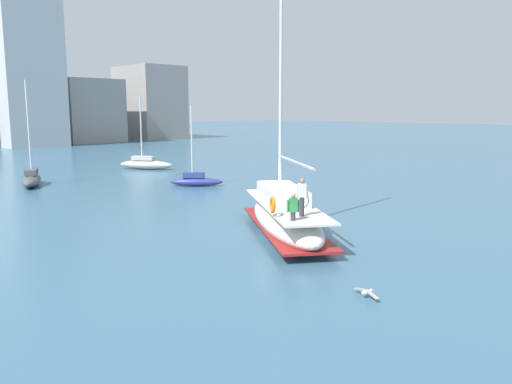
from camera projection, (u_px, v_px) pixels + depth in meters
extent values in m
plane|color=#38607A|center=(284.00, 228.00, 25.23)|extent=(400.00, 400.00, 0.00)
ellipsoid|color=white|center=(285.00, 220.00, 23.72)|extent=(7.27, 9.35, 1.40)
cube|color=maroon|center=(285.00, 227.00, 23.77)|extent=(7.18, 9.20, 0.10)
cube|color=beige|center=(285.00, 205.00, 23.60)|extent=(6.85, 8.84, 0.08)
cube|color=white|center=(282.00, 194.00, 24.24)|extent=(3.77, 4.53, 0.70)
cylinder|color=silver|center=(281.00, 68.00, 23.76)|extent=(0.16, 0.16, 12.55)
cylinder|color=#B7B7BC|center=(295.00, 162.00, 21.62)|extent=(3.26, 4.88, 0.12)
cylinder|color=silver|center=(267.00, 181.00, 27.81)|extent=(0.79, 0.54, 0.06)
torus|color=orange|center=(272.00, 205.00, 20.75)|extent=(0.50, 0.66, 0.70)
cylinder|color=#33333D|center=(302.00, 207.00, 20.73)|extent=(0.20, 0.20, 0.80)
cube|color=white|center=(302.00, 190.00, 20.62)|extent=(0.38, 0.34, 0.56)
sphere|color=#9E7051|center=(302.00, 181.00, 20.56)|extent=(0.20, 0.20, 0.20)
cylinder|color=white|center=(297.00, 192.00, 20.59)|extent=(0.09, 0.09, 0.50)
cylinder|color=white|center=(307.00, 191.00, 20.67)|extent=(0.09, 0.09, 0.50)
cylinder|color=#33333D|center=(293.00, 216.00, 19.97)|extent=(0.20, 0.20, 0.35)
cube|color=#338C4C|center=(293.00, 205.00, 19.90)|extent=(0.38, 0.34, 0.56)
sphere|color=tan|center=(293.00, 195.00, 19.83)|extent=(0.20, 0.20, 0.20)
cylinder|color=#338C4C|center=(288.00, 206.00, 19.87)|extent=(0.09, 0.09, 0.50)
cylinder|color=#338C4C|center=(299.00, 206.00, 19.94)|extent=(0.09, 0.09, 0.50)
torus|color=silver|center=(300.00, 200.00, 20.93)|extent=(0.67, 0.47, 0.76)
ellipsoid|color=#B7B2A8|center=(146.00, 165.00, 50.28)|extent=(4.11, 5.38, 0.90)
cube|color=#B7B2A8|center=(143.00, 158.00, 50.25)|extent=(1.92, 2.33, 0.40)
cylinder|color=silver|center=(141.00, 129.00, 49.82)|extent=(0.14, 0.14, 6.21)
ellipsoid|color=navy|center=(196.00, 182.00, 39.08)|extent=(3.61, 3.51, 0.66)
cube|color=navy|center=(194.00, 175.00, 39.00)|extent=(1.61, 1.58, 0.40)
cylinder|color=silver|center=(192.00, 142.00, 38.60)|extent=(0.11, 0.11, 5.48)
ellipsoid|color=#4C4C51|center=(32.00, 180.00, 39.25)|extent=(3.42, 5.36, 0.86)
cube|color=#4C4C51|center=(31.00, 172.00, 39.40)|extent=(1.65, 2.28, 0.40)
cylinder|color=silver|center=(28.00, 128.00, 38.98)|extent=(0.13, 0.13, 7.22)
ellipsoid|color=silver|center=(366.00, 292.00, 15.77)|extent=(0.39, 0.27, 0.16)
sphere|color=silver|center=(371.00, 290.00, 15.85)|extent=(0.11, 0.11, 0.11)
cone|color=gold|center=(373.00, 290.00, 15.88)|extent=(0.08, 0.06, 0.04)
cube|color=#9E9993|center=(361.00, 289.00, 16.00)|extent=(0.28, 0.56, 0.14)
cube|color=#9E9993|center=(372.00, 295.00, 15.53)|extent=(0.28, 0.56, 0.14)
cube|color=#B2B7BC|center=(18.00, 67.00, 83.15)|extent=(9.17, 16.54, 25.77)
cube|color=gray|center=(81.00, 111.00, 94.71)|extent=(10.43, 15.90, 11.33)
cube|color=gray|center=(150.00, 103.00, 104.69)|extent=(9.84, 13.58, 14.62)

